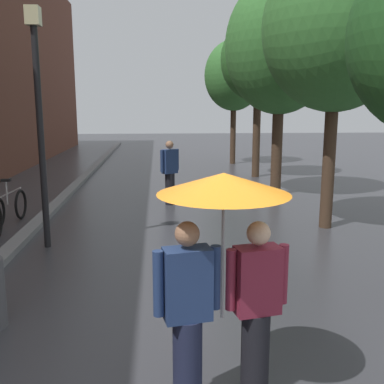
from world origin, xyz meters
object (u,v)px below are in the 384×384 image
object	(u,v)px
street_tree_3	(258,60)
pedestrian_walking_midground	(170,171)
couple_under_umbrella	(223,253)
street_tree_1	(337,28)
street_tree_4	(234,76)
street_lamp_post	(39,112)
street_tree_2	(281,46)

from	to	relation	value
street_tree_3	pedestrian_walking_midground	xyz separation A→B (m)	(-3.38, -4.58, -3.35)
couple_under_umbrella	street_tree_1	bearing A→B (deg)	60.93
street_tree_3	couple_under_umbrella	size ratio (longest dim) A/B	2.78
street_tree_3	pedestrian_walking_midground	bearing A→B (deg)	-126.42
street_tree_4	couple_under_umbrella	world-z (taller)	street_tree_4
street_lamp_post	pedestrian_walking_midground	size ratio (longest dim) A/B	2.50
street_tree_4	couple_under_umbrella	xyz separation A→B (m)	(-2.93, -16.70, -2.57)
street_tree_1	street_lamp_post	xyz separation A→B (m)	(-5.78, -0.95, -1.66)
couple_under_umbrella	pedestrian_walking_midground	distance (m)	8.23
pedestrian_walking_midground	street_lamp_post	bearing A→B (deg)	-124.45
street_tree_3	pedestrian_walking_midground	world-z (taller)	street_tree_3
pedestrian_walking_midground	street_tree_3	bearing A→B (deg)	53.58
street_tree_1	street_lamp_post	bearing A→B (deg)	-170.72
street_tree_3	street_tree_4	world-z (taller)	street_tree_3
street_tree_2	street_lamp_post	bearing A→B (deg)	-140.45
street_tree_3	street_tree_4	xyz separation A→B (m)	(-0.22, 3.91, -0.30)
street_tree_2	pedestrian_walking_midground	size ratio (longest dim) A/B	3.62
street_tree_1	street_tree_3	bearing A→B (deg)	89.88
street_tree_4	street_lamp_post	world-z (taller)	street_tree_4
street_tree_1	street_tree_2	distance (m)	3.72
couple_under_umbrella	street_tree_3	bearing A→B (deg)	76.20
street_tree_2	street_lamp_post	distance (m)	7.54
couple_under_umbrella	pedestrian_walking_midground	size ratio (longest dim) A/B	1.21
pedestrian_walking_midground	street_tree_2	bearing A→B (deg)	19.35
street_tree_2	street_tree_3	xyz separation A→B (m)	(0.15, 3.44, -0.04)
couple_under_umbrella	pedestrian_walking_midground	world-z (taller)	couple_under_umbrella
street_lamp_post	street_tree_3	bearing A→B (deg)	54.43
street_tree_4	couple_under_umbrella	distance (m)	17.15
street_lamp_post	pedestrian_walking_midground	xyz separation A→B (m)	(2.42, 3.53, -1.61)
street_tree_2	couple_under_umbrella	world-z (taller)	street_tree_2
street_lamp_post	pedestrian_walking_midground	bearing A→B (deg)	55.55
street_tree_1	street_tree_4	bearing A→B (deg)	91.04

